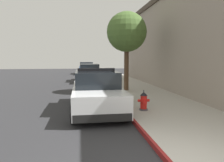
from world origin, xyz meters
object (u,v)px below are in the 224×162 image
Objects in this scene: police_cruiser at (96,91)px; parked_car_silver_ahead at (89,73)px; street_tree at (127,32)px; fire_hydrant at (144,101)px; parked_car_dark_far at (86,68)px.

parked_car_silver_ahead is (0.17, 10.89, -0.00)m from police_cruiser.
street_tree is at bearing 63.06° from police_cruiser.
street_tree reaches higher than police_cruiser.
police_cruiser is 1.95m from fire_hydrant.
police_cruiser is 10.89m from parked_car_silver_ahead.
street_tree is at bearing -82.88° from parked_car_dark_far.
parked_car_dark_far reaches higher than fire_hydrant.
police_cruiser reaches higher than fire_hydrant.
parked_car_silver_ahead is 7.53m from street_tree.
police_cruiser is 1.03× the size of street_tree.
parked_car_silver_ahead is at bearing 89.09° from police_cruiser.
fire_hydrant is 6.03m from street_tree.
police_cruiser is at bearing 151.85° from fire_hydrant.
police_cruiser reaches higher than parked_car_dark_far.
police_cruiser is 1.00× the size of parked_car_silver_ahead.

